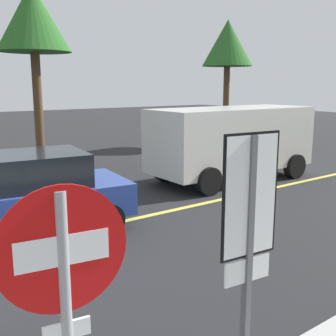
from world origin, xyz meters
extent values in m
cube|color=#E0D14C|center=(3.00, 0.00, 0.01)|extent=(28.00, 0.16, 0.01)
cylinder|color=red|center=(-0.41, -5.26, 1.96)|extent=(0.75, 0.13, 0.76)
cube|color=white|center=(-0.41, -5.26, 1.96)|extent=(0.53, 0.11, 0.18)
cube|color=white|center=(-0.41, -5.26, 1.46)|extent=(0.28, 0.07, 0.11)
cube|color=#4C4C51|center=(1.11, -5.26, 1.25)|extent=(0.06, 0.06, 2.50)
cube|color=white|center=(1.11, -5.26, 2.02)|extent=(0.50, 0.08, 0.95)
cube|color=black|center=(1.11, -5.26, 2.02)|extent=(0.54, 0.07, 0.99)
cube|color=white|center=(1.11, -5.26, 1.41)|extent=(0.45, 0.07, 0.20)
cube|color=silver|center=(7.74, 1.50, 1.29)|extent=(5.24, 2.10, 1.82)
cube|color=black|center=(9.82, 1.46, 1.69)|extent=(0.20, 1.84, 0.80)
cylinder|color=black|center=(9.53, 2.47, 0.38)|extent=(0.77, 0.28, 0.76)
cylinder|color=black|center=(9.49, 0.47, 0.38)|extent=(0.77, 0.28, 0.76)
cylinder|color=black|center=(5.99, 2.54, 0.38)|extent=(0.77, 0.28, 0.76)
cylinder|color=black|center=(5.95, 0.54, 0.38)|extent=(0.77, 0.28, 0.76)
cube|color=#2D479E|center=(1.15, 0.53, 0.64)|extent=(4.16, 2.30, 0.63)
cube|color=black|center=(1.35, 0.50, 1.27)|extent=(2.09, 1.82, 0.63)
cylinder|color=black|center=(2.37, -0.54, 0.32)|extent=(0.66, 0.30, 0.64)
cylinder|color=black|center=(2.60, 1.25, 0.32)|extent=(0.66, 0.30, 0.64)
cylinder|color=#513823|center=(13.16, 7.33, 1.88)|extent=(0.30, 0.30, 3.75)
cone|color=#286023|center=(13.16, 7.33, 4.82)|extent=(2.40, 2.40, 2.14)
cylinder|color=#513823|center=(3.64, 6.61, 1.97)|extent=(0.30, 0.30, 3.94)
cone|color=#286023|center=(3.64, 6.61, 5.01)|extent=(2.42, 2.42, 2.15)
camera|label=1|loc=(-1.24, -7.37, 2.87)|focal=44.33mm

